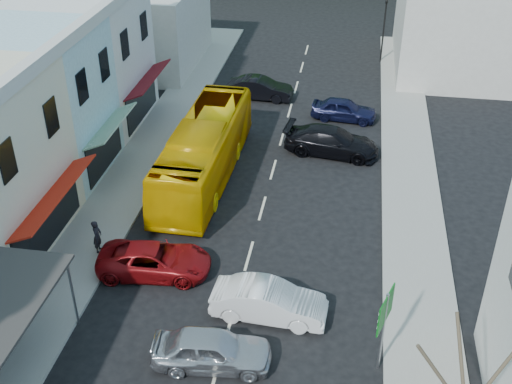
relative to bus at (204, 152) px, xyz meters
name	(u,v)px	position (x,y,z in m)	size (l,w,h in m)	color
ground	(232,316)	(3.55, -10.56, -1.55)	(120.00, 120.00, 0.00)	black
sidewalk_left	(133,175)	(-3.95, -0.56, -1.48)	(3.00, 52.00, 0.15)	gray
sidewalk_right	(411,199)	(11.05, -0.56, -1.48)	(3.00, 52.00, 0.15)	gray
distant_block_left	(144,25)	(-8.45, 16.44, 1.45)	(8.00, 10.00, 6.00)	#B7B2A8
distant_block_right	(454,21)	(14.55, 19.44, 1.95)	(8.00, 12.00, 7.00)	#B7B2A8
bus	(204,152)	(0.00, 0.00, 0.00)	(2.50, 11.60, 3.10)	#E0A802
car_silver	(212,350)	(3.32, -13.20, -0.85)	(1.80, 4.40, 1.40)	#B9B9BF
car_white	(269,303)	(5.02, -10.33, -0.85)	(1.80, 4.40, 1.40)	silver
car_red	(155,260)	(-0.29, -8.40, -0.85)	(1.90, 4.60, 1.40)	maroon
car_black_near	(332,143)	(6.63, 3.85, -0.85)	(1.84, 4.50, 1.40)	black
car_navy_mid	(344,110)	(7.13, 8.60, -0.85)	(1.80, 4.40, 1.40)	black
car_black_far	(260,89)	(1.28, 11.07, -0.85)	(1.80, 4.40, 1.40)	black
pedestrian_left	(97,236)	(-3.23, -7.47, -0.55)	(0.60, 0.40, 1.70)	black
direction_sign	(383,332)	(9.35, -12.39, 0.21)	(0.67, 1.56, 3.52)	#075C13
traffic_signal	(384,30)	(9.52, 19.65, 1.00)	(0.79, 1.13, 5.11)	black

